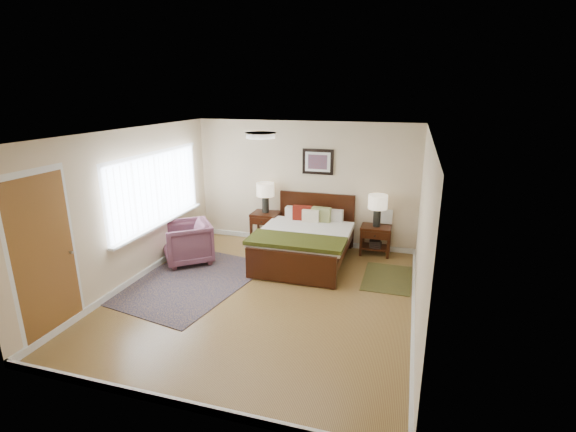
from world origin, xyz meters
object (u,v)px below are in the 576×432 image
at_px(nightstand_right, 376,237).
at_px(rug_persian, 190,281).
at_px(lamp_left, 265,192).
at_px(lamp_right, 378,204).
at_px(nightstand_left, 265,219).
at_px(bed, 305,236).
at_px(armchair, 187,242).

bearing_deg(nightstand_right, rug_persian, -143.36).
bearing_deg(lamp_left, lamp_right, 0.00).
xyz_separation_m(nightstand_left, nightstand_right, (2.25, 0.01, -0.18)).
bearing_deg(lamp_right, bed, -148.33).
height_order(nightstand_left, lamp_right, lamp_right).
distance_m(nightstand_left, armchair, 1.72).
height_order(bed, nightstand_left, bed).
bearing_deg(bed, armchair, -162.96).
bearing_deg(rug_persian, bed, 50.43).
height_order(nightstand_right, rug_persian, nightstand_right).
distance_m(nightstand_right, lamp_left, 2.36).
relative_size(nightstand_right, lamp_left, 0.93).
xyz_separation_m(nightstand_left, lamp_left, (0.00, 0.02, 0.56)).
height_order(lamp_left, armchair, lamp_left).
relative_size(bed, nightstand_right, 3.49).
bearing_deg(armchair, lamp_left, 104.40).
bearing_deg(bed, rug_persian, -139.74).
bearing_deg(bed, lamp_left, 143.91).
relative_size(nightstand_right, armchair, 0.68).
distance_m(nightstand_left, lamp_right, 2.30).
relative_size(bed, armchair, 2.37).
distance_m(nightstand_left, rug_persian, 2.25).
height_order(lamp_right, armchair, lamp_right).
bearing_deg(lamp_left, nightstand_left, -90.00).
height_order(lamp_right, rug_persian, lamp_right).
bearing_deg(nightstand_right, nightstand_left, -179.78).
xyz_separation_m(lamp_left, lamp_right, (2.25, 0.00, -0.09)).
bearing_deg(nightstand_right, bed, -148.79).
bearing_deg(nightstand_left, nightstand_right, 0.22).
bearing_deg(lamp_left, bed, -36.09).
distance_m(bed, armchair, 2.17).
xyz_separation_m(lamp_left, armchair, (-1.04, -1.39, -0.71)).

